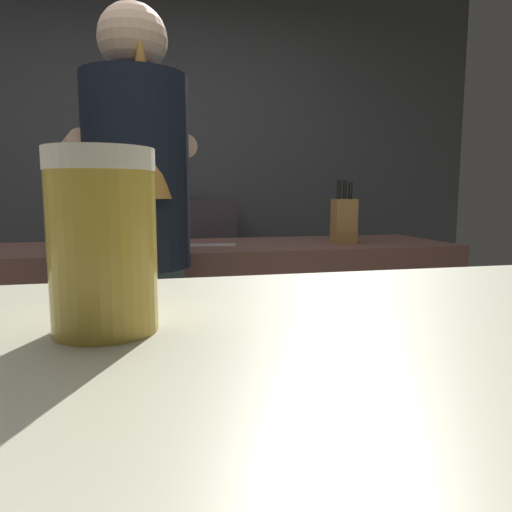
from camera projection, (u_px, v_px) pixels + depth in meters
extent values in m
cube|color=#45484A|center=(140.00, 163.00, 3.38)|extent=(5.20, 0.10, 2.70)
cube|color=#50342D|center=(220.00, 343.00, 2.14)|extent=(2.10, 0.60, 0.91)
cube|color=#3D343A|center=(167.00, 279.00, 3.25)|extent=(0.93, 0.36, 1.09)
cube|color=#283436|center=(144.00, 392.00, 1.63)|extent=(0.28, 0.20, 0.89)
cylinder|color=black|center=(137.00, 173.00, 1.54)|extent=(0.34, 0.34, 0.62)
sphere|color=#D0A989|center=(133.00, 39.00, 1.48)|extent=(0.22, 0.22, 0.22)
cone|color=#B27A33|center=(142.00, 116.00, 1.42)|extent=(0.18, 0.18, 0.50)
cylinder|color=#D0A989|center=(75.00, 146.00, 1.59)|extent=(0.15, 0.33, 0.08)
cylinder|color=#D0A989|center=(173.00, 150.00, 1.74)|extent=(0.15, 0.33, 0.08)
cube|color=olive|center=(344.00, 221.00, 2.12)|extent=(0.10, 0.08, 0.20)
cylinder|color=black|center=(339.00, 190.00, 2.09)|extent=(0.02, 0.02, 0.08)
cylinder|color=black|center=(345.00, 190.00, 2.10)|extent=(0.02, 0.02, 0.08)
cylinder|color=black|center=(350.00, 191.00, 2.11)|extent=(0.02, 0.02, 0.07)
cylinder|color=slate|center=(72.00, 242.00, 1.97)|extent=(0.17, 0.17, 0.05)
cube|color=silver|center=(208.00, 245.00, 2.02)|extent=(0.24, 0.05, 0.01)
cylinder|color=gold|center=(104.00, 253.00, 0.34)|extent=(0.08, 0.08, 0.12)
cylinder|color=white|center=(99.00, 159.00, 0.33)|extent=(0.08, 0.08, 0.02)
cylinder|color=#2D5291|center=(179.00, 190.00, 3.27)|extent=(0.07, 0.07, 0.14)
cylinder|color=#2D5291|center=(179.00, 175.00, 3.25)|extent=(0.03, 0.03, 0.05)
cylinder|color=silver|center=(179.00, 171.00, 3.25)|extent=(0.03, 0.03, 0.01)
cylinder|color=#478D2D|center=(113.00, 188.00, 3.09)|extent=(0.07, 0.07, 0.16)
cylinder|color=#478D2D|center=(113.00, 171.00, 3.07)|extent=(0.03, 0.03, 0.06)
cylinder|color=black|center=(112.00, 165.00, 3.07)|extent=(0.04, 0.04, 0.01)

